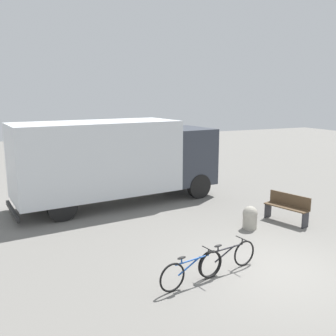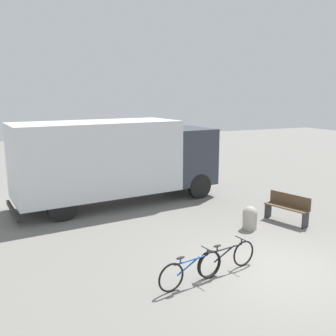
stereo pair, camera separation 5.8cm
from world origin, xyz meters
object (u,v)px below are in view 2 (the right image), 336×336
object	(u,v)px
delivery_truck	(116,158)
park_bench	(288,207)
bicycle_middle	(226,258)
bicycle_near	(191,270)
bollard_near_bench	(250,217)

from	to	relation	value
delivery_truck	park_bench	world-z (taller)	delivery_truck
park_bench	bicycle_middle	bearing A→B (deg)	103.76
park_bench	bicycle_middle	distance (m)	4.35
delivery_truck	park_bench	bearing A→B (deg)	-51.32
delivery_truck	bicycle_near	distance (m)	7.04
bicycle_near	bicycle_middle	size ratio (longest dim) A/B	1.00
bicycle_near	bicycle_middle	world-z (taller)	same
bicycle_middle	delivery_truck	bearing A→B (deg)	87.64
park_bench	bicycle_near	distance (m)	5.39
bicycle_near	bicycle_middle	bearing A→B (deg)	1.36
bicycle_near	bollard_near_bench	size ratio (longest dim) A/B	2.37
delivery_truck	bicycle_near	xyz separation A→B (m)	(-0.35, -6.88, -1.41)
bicycle_middle	bollard_near_bench	world-z (taller)	bicycle_middle
park_bench	bollard_near_bench	bearing A→B (deg)	74.28
delivery_truck	bollard_near_bench	bearing A→B (deg)	-62.88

